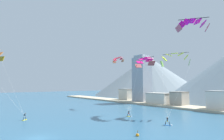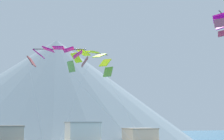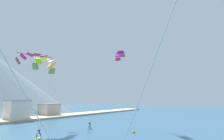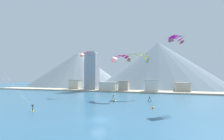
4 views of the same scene
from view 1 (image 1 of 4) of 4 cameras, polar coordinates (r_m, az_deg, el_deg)
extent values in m
plane|color=#2D5B7A|center=(31.71, -23.27, -19.89)|extent=(400.00, 400.00, 0.00)
cube|color=yellow|center=(48.51, 5.53, -14.86)|extent=(1.45, 0.47, 0.07)
cylinder|color=#14232D|center=(48.72, 5.18, -14.36)|extent=(0.24, 0.12, 0.71)
cylinder|color=#14232D|center=(48.18, 5.88, -14.46)|extent=(0.24, 0.12, 0.71)
cube|color=red|center=(48.39, 5.52, -13.95)|extent=(0.23, 0.30, 0.12)
cylinder|color=#14232D|center=(48.27, 5.44, -13.59)|extent=(0.22, 0.41, 0.60)
cylinder|color=#14232D|center=(48.40, 5.42, -13.36)|extent=(0.09, 0.51, 0.39)
cylinder|color=#14232D|center=(48.24, 5.62, -13.39)|extent=(0.09, 0.51, 0.39)
cylinder|color=black|center=(48.45, 5.67, -13.39)|extent=(0.52, 0.04, 0.03)
sphere|color=#9E7051|center=(48.12, 5.32, -13.17)|extent=(0.22, 0.22, 0.22)
cone|color=white|center=(47.92, 6.31, -14.90)|extent=(0.31, 0.37, 0.36)
cube|color=#337FDB|center=(40.03, 17.66, -16.77)|extent=(1.51, 0.88, 0.07)
cylinder|color=black|center=(40.05, 17.07, -16.19)|extent=(0.27, 0.20, 0.75)
cylinder|color=black|center=(39.86, 18.22, -16.22)|extent=(0.27, 0.20, 0.75)
cube|color=yellow|center=(39.87, 17.63, -15.63)|extent=(0.33, 0.37, 0.12)
cylinder|color=black|center=(39.73, 17.59, -15.18)|extent=(0.34, 0.44, 0.64)
cylinder|color=black|center=(39.82, 17.44, -14.89)|extent=(0.25, 0.54, 0.41)
cylinder|color=black|center=(39.77, 17.79, -14.90)|extent=(0.25, 0.54, 0.41)
cylinder|color=black|center=(39.97, 17.68, -14.89)|extent=(0.50, 0.20, 0.03)
sphere|color=tan|center=(39.54, 17.53, -14.64)|extent=(0.23, 0.23, 0.23)
cone|color=white|center=(39.82, 18.93, -16.71)|extent=(0.40, 0.44, 0.36)
cube|color=yellow|center=(48.40, -26.68, -14.38)|extent=(1.30, 1.36, 0.07)
cylinder|color=#14232D|center=(48.00, -26.93, -13.97)|extent=(0.25, 0.26, 0.73)
cylinder|color=#14232D|center=(48.66, -26.39, -13.87)|extent=(0.25, 0.26, 0.73)
cube|color=white|center=(48.27, -26.64, -13.45)|extent=(0.38, 0.38, 0.12)
cylinder|color=#14232D|center=(48.19, -26.58, -13.07)|extent=(0.38, 0.38, 0.61)
cylinder|color=#14232D|center=(48.12, -26.75, -12.86)|extent=(0.44, 0.42, 0.40)
cylinder|color=#14232D|center=(48.31, -26.59, -12.84)|extent=(0.44, 0.42, 0.40)
cylinder|color=black|center=(48.32, -26.85, -12.86)|extent=(0.38, 0.40, 0.03)
sphere|color=brown|center=(48.09, -26.48, -12.61)|extent=(0.22, 0.22, 0.22)
cone|color=white|center=(49.10, -26.09, -14.18)|extent=(0.47, 0.46, 0.36)
cube|color=#A03F3C|center=(53.63, 8.59, 1.35)|extent=(1.53, 2.14, 1.29)
cube|color=#E70C79|center=(52.93, 9.04, 2.51)|extent=(1.80, 2.24, 1.03)
cube|color=#E70C79|center=(52.00, 9.68, 3.36)|extent=(1.95, 2.30, 0.66)
cube|color=#E70C79|center=(50.91, 10.45, 3.80)|extent=(1.95, 2.33, 0.22)
cube|color=#E70C79|center=(49.77, 11.29, 3.76)|extent=(1.89, 2.31, 0.66)
cube|color=#E70C79|center=(48.71, 12.10, 3.21)|extent=(1.69, 2.26, 1.03)
cube|color=#A03F3C|center=(47.86, 12.78, 2.18)|extent=(1.38, 2.18, 1.29)
cylinder|color=black|center=(51.39, 11.29, 3.78)|extent=(6.74, 2.65, 0.10)
cylinder|color=silver|center=(50.75, 7.15, -5.98)|extent=(2.00, 5.95, 12.38)
cylinder|color=silver|center=(47.49, 9.37, -6.02)|extent=(5.23, 3.60, 12.38)
cube|color=#74AE45|center=(52.63, 16.02, 1.93)|extent=(0.99, 1.84, 1.70)
cube|color=#DBF112|center=(52.50, 16.77, 3.51)|extent=(1.59, 2.05, 1.48)
cube|color=#DBF112|center=(52.29, 18.11, 4.65)|extent=(2.01, 2.16, 0.98)
cube|color=#DBF112|center=(52.05, 19.80, 5.12)|extent=(2.18, 2.20, 0.31)
cube|color=#DBF112|center=(51.81, 21.55, 4.84)|extent=(2.15, 2.13, 0.98)
cube|color=#DBF112|center=(51.63, 23.03, 3.84)|extent=(1.85, 1.97, 1.48)
cube|color=#74AE45|center=(51.54, 23.96, 2.31)|extent=(1.33, 1.73, 1.70)
cylinder|color=black|center=(52.80, 19.93, 5.08)|extent=(7.00, 1.91, 0.10)
cylinder|color=silver|center=(45.87, 16.66, -5.82)|extent=(8.10, 10.34, 12.42)
cylinder|color=silver|center=(45.22, 21.38, -5.70)|extent=(1.02, 13.07, 12.42)
cube|color=#AF921F|center=(59.09, -32.46, 3.11)|extent=(1.90, 1.54, 1.47)
cylinder|color=silver|center=(50.76, -32.80, -4.34)|extent=(7.80, 9.55, 13.88)
cylinder|color=silver|center=(53.18, -29.91, -4.46)|extent=(11.79, 3.65, 13.88)
cube|color=#CB5060|center=(34.42, 28.66, 12.02)|extent=(1.27, 1.61, 1.07)
cube|color=#DF0BA5|center=(34.53, 27.58, 13.20)|extent=(1.49, 1.74, 0.97)
cube|color=#DF0BA5|center=(34.47, 26.18, 14.02)|extent=(1.66, 1.78, 0.74)
cube|color=#DF0BA5|center=(34.23, 24.64, 14.39)|extent=(1.75, 1.75, 0.42)
cube|color=#DF0BA5|center=(33.85, 23.12, 14.26)|extent=(1.78, 1.66, 0.74)
cube|color=#DF0BA5|center=(33.37, 21.83, 13.62)|extent=(1.74, 1.49, 0.97)
cube|color=#CB5060|center=(32.84, 20.94, 12.55)|extent=(1.61, 1.27, 1.07)
cylinder|color=black|center=(33.70, 25.02, 14.96)|extent=(4.08, 2.74, 0.10)
cube|color=brown|center=(68.81, 0.79, 2.64)|extent=(0.87, 1.31, 1.12)
cube|color=red|center=(68.35, 0.97, 3.34)|extent=(1.08, 1.32, 1.04)
cube|color=red|center=(67.71, 1.33, 3.85)|extent=(1.13, 1.32, 0.81)
cube|color=red|center=(66.99, 1.84, 4.10)|extent=(1.03, 1.32, 0.47)
cube|color=red|center=(66.29, 2.42, 4.04)|extent=(1.11, 1.32, 0.81)
cube|color=red|center=(65.70, 2.99, 3.68)|extent=(1.05, 1.32, 1.04)
cube|color=brown|center=(65.31, 3.48, 3.06)|extent=(0.85, 1.32, 1.12)
cylinder|color=black|center=(67.40, 2.21, 4.18)|extent=(4.65, 1.43, 0.10)
sphere|color=orange|center=(31.03, 8.31, -20.28)|extent=(0.56, 0.56, 0.56)
cylinder|color=black|center=(30.90, 8.30, -19.39)|extent=(0.04, 0.04, 0.44)
cube|color=orange|center=(30.80, 8.42, -19.09)|extent=(0.18, 0.01, 0.12)
cube|color=#BCAD8E|center=(69.38, 25.25, -11.16)|extent=(180.00, 10.00, 0.70)
cube|color=beige|center=(94.86, 4.72, -8.20)|extent=(6.44, 5.52, 6.06)
cube|color=gray|center=(94.74, 4.71, -6.28)|extent=(6.69, 5.74, 0.30)
cube|color=silver|center=(67.34, 31.70, -8.71)|extent=(6.55, 5.09, 6.26)
cube|color=#9D9992|center=(67.17, 31.58, -5.92)|extent=(6.82, 5.29, 0.30)
cube|color=#A89E8E|center=(74.49, 21.16, -8.96)|extent=(5.10, 6.01, 5.55)
cube|color=slate|center=(74.33, 21.09, -6.72)|extent=(5.30, 6.25, 0.30)
cube|color=silver|center=(78.40, 15.16, -9.19)|extent=(9.24, 6.86, 4.79)
cube|color=#99958B|center=(78.24, 15.12, -7.33)|extent=(9.61, 7.13, 0.30)
cube|color=#999EA8|center=(86.68, 9.78, -3.23)|extent=(7.00, 7.00, 21.85)
cube|color=#A8ADB9|center=(87.78, 9.66, 4.31)|extent=(5.60, 5.60, 1.20)
cone|color=gray|center=(157.02, 11.72, -1.78)|extent=(93.40, 93.40, 33.80)
camera|label=2|loc=(39.98, -41.42, -6.54)|focal=50.00mm
camera|label=3|loc=(53.73, -33.96, -6.09)|focal=28.00mm
camera|label=4|loc=(25.33, -81.26, -2.22)|focal=24.00mm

